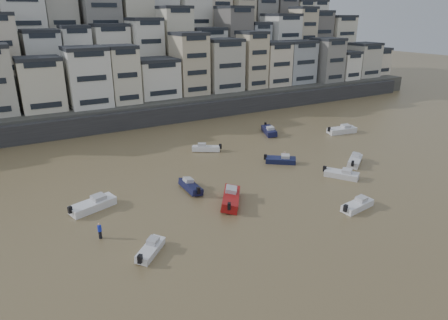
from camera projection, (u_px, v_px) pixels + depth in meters
harbor_wall at (166, 115)px, 82.92m from camera, size 140.00×3.00×3.50m
hillside at (125, 46)px, 113.56m from camera, size 141.04×66.00×50.00m
boat_a at (358, 204)px, 46.45m from camera, size 5.16×2.30×1.36m
boat_b at (342, 173)px, 55.34m from camera, size 4.07×5.13×1.37m
boat_c at (231, 197)px, 47.71m from camera, size 5.47×6.58×1.78m
boat_d at (355, 160)px, 60.38m from camera, size 5.50×4.56×1.49m
boat_e at (281, 159)px, 60.75m from camera, size 4.91×4.34×1.35m
boat_f at (191, 185)px, 51.43m from camera, size 1.81×5.13×1.39m
boat_g at (342, 129)px, 76.05m from camera, size 6.52×3.01×1.71m
boat_h at (206, 147)px, 66.16m from camera, size 5.13×4.10×1.37m
boat_i at (269, 130)px, 75.68m from camera, size 4.11×6.38×1.66m
boat_j at (150, 248)px, 37.77m from camera, size 4.25×4.21×1.23m
boat_k at (93, 203)px, 46.25m from camera, size 6.22×3.69×1.61m
person_blue at (100, 231)px, 40.31m from camera, size 0.44×0.44×1.74m
person_pink at (284, 157)px, 61.09m from camera, size 0.44×0.44×1.74m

